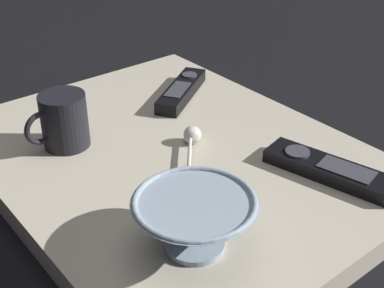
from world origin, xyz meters
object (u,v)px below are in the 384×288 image
Objects in this scene: tv_remote_near at (181,91)px; tv_remote_far at (329,170)px; coffee_mug at (63,121)px; teaspoon at (192,137)px; cereal_bowl at (195,221)px.

tv_remote_near is 0.84× the size of tv_remote_far.
tv_remote_far is (0.33, 0.26, -0.03)m from coffee_mug.
tv_remote_near is at bearing 147.31° from teaspoon.
cereal_bowl is 0.25m from teaspoon.
cereal_bowl reaches higher than teaspoon.
tv_remote_far is at bearing 88.93° from cereal_bowl.
cereal_bowl is at bearing 1.44° from coffee_mug.
cereal_bowl is 0.43m from tv_remote_near.
cereal_bowl is at bearing -38.19° from teaspoon.
cereal_bowl is 1.42× the size of coffee_mug.
tv_remote_near is at bearing 144.17° from cereal_bowl.
teaspoon reaches higher than tv_remote_near.
tv_remote_far is (0.00, 0.25, -0.03)m from cereal_bowl.
teaspoon is (-0.19, 0.15, -0.03)m from cereal_bowl.
coffee_mug is 0.62× the size of tv_remote_near.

